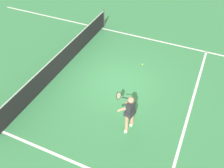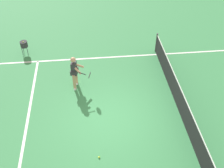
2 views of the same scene
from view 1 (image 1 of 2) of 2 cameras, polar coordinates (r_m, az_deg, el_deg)
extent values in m
plane|color=#38844C|center=(10.84, 1.40, 0.10)|extent=(28.43, 28.43, 0.00)
cube|color=white|center=(10.39, 17.90, -4.69)|extent=(8.24, 0.10, 0.01)
cube|color=white|center=(8.52, -10.03, -16.96)|extent=(0.10, 19.87, 0.01)
cube|color=white|center=(14.01, 8.14, 10.40)|extent=(0.10, 19.87, 0.01)
cylinder|color=#4C4C51|center=(14.86, -1.90, 15.07)|extent=(0.08, 0.08, 1.06)
cube|color=#232326|center=(11.65, -11.35, 5.56)|extent=(8.76, 0.02, 0.94)
cube|color=white|center=(11.38, -11.67, 7.54)|extent=(8.76, 0.02, 0.04)
cylinder|color=tan|center=(8.78, 3.42, -9.24)|extent=(0.13, 0.13, 0.78)
cylinder|color=tan|center=(8.98, 4.69, -7.78)|extent=(0.13, 0.13, 0.78)
cube|color=white|center=(9.05, 3.33, -10.63)|extent=(0.20, 0.10, 0.08)
cube|color=white|center=(9.25, 4.57, -9.18)|extent=(0.20, 0.10, 0.08)
cube|color=#2D2D33|center=(8.39, 4.27, -5.66)|extent=(0.35, 0.26, 0.52)
cube|color=#2D2D33|center=(8.54, 4.21, -6.57)|extent=(0.45, 0.36, 0.20)
sphere|color=tan|center=(8.10, 4.41, -3.75)|extent=(0.22, 0.22, 0.22)
cylinder|color=tan|center=(8.34, 2.85, -5.75)|extent=(0.20, 0.49, 0.37)
cylinder|color=tan|center=(8.52, 3.98, -4.53)|extent=(0.36, 0.44, 0.37)
cylinder|color=black|center=(8.76, 3.16, -3.24)|extent=(0.10, 0.30, 0.14)
torus|color=black|center=(8.91, 1.54, -2.72)|extent=(0.30, 0.18, 0.28)
cylinder|color=beige|center=(8.91, 1.54, -2.72)|extent=(0.25, 0.14, 0.23)
sphere|color=#D1E533|center=(11.95, 7.08, 4.54)|extent=(0.07, 0.07, 0.07)
camera|label=2|loc=(14.88, 20.46, 43.18)|focal=43.97mm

